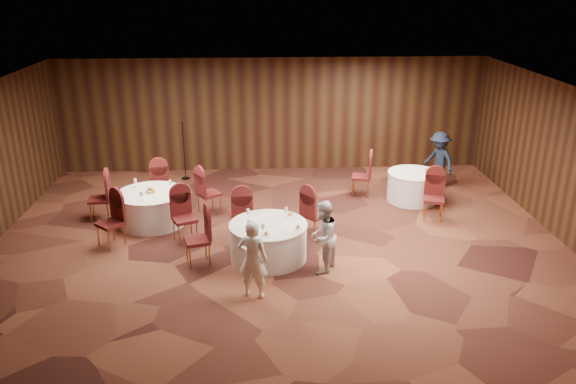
{
  "coord_description": "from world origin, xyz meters",
  "views": [
    {
      "loc": [
        -0.37,
        -10.6,
        5.26
      ],
      "look_at": [
        0.2,
        0.2,
        1.1
      ],
      "focal_mm": 35.0,
      "sensor_mm": 36.0,
      "label": 1
    }
  ],
  "objects_px": {
    "woman_a": "(253,260)",
    "man_c": "(439,160)",
    "table_main": "(268,241)",
    "table_right": "(413,186)",
    "woman_b": "(323,237)",
    "mic_stand": "(185,163)",
    "table_left": "(152,207)"
  },
  "relations": [
    {
      "from": "table_right",
      "to": "woman_b",
      "type": "xyz_separation_m",
      "value": [
        -2.65,
        -3.47,
        0.33
      ]
    },
    {
      "from": "man_c",
      "to": "mic_stand",
      "type": "bearing_deg",
      "value": -125.15
    },
    {
      "from": "table_main",
      "to": "mic_stand",
      "type": "distance_m",
      "value": 5.32
    },
    {
      "from": "table_left",
      "to": "mic_stand",
      "type": "relative_size",
      "value": 0.96
    },
    {
      "from": "table_left",
      "to": "woman_a",
      "type": "height_order",
      "value": "woman_a"
    },
    {
      "from": "mic_stand",
      "to": "woman_a",
      "type": "xyz_separation_m",
      "value": [
        1.91,
        -6.25,
        0.25
      ]
    },
    {
      "from": "mic_stand",
      "to": "man_c",
      "type": "distance_m",
      "value": 6.86
    },
    {
      "from": "table_left",
      "to": "table_right",
      "type": "distance_m",
      "value": 6.35
    },
    {
      "from": "table_main",
      "to": "table_left",
      "type": "bearing_deg",
      "value": 144.35
    },
    {
      "from": "table_main",
      "to": "mic_stand",
      "type": "xyz_separation_m",
      "value": [
        -2.21,
        4.84,
        0.09
      ]
    },
    {
      "from": "woman_b",
      "to": "table_left",
      "type": "bearing_deg",
      "value": -95.75
    },
    {
      "from": "table_left",
      "to": "man_c",
      "type": "distance_m",
      "value": 7.45
    },
    {
      "from": "table_main",
      "to": "table_right",
      "type": "bearing_deg",
      "value": 38.5
    },
    {
      "from": "mic_stand",
      "to": "woman_b",
      "type": "distance_m",
      "value": 6.28
    },
    {
      "from": "mic_stand",
      "to": "woman_b",
      "type": "xyz_separation_m",
      "value": [
        3.22,
        -5.39,
        0.24
      ]
    },
    {
      "from": "man_c",
      "to": "woman_b",
      "type": "bearing_deg",
      "value": -65.82
    },
    {
      "from": "table_left",
      "to": "table_right",
      "type": "xyz_separation_m",
      "value": [
        6.26,
        1.05,
        0.0
      ]
    },
    {
      "from": "table_left",
      "to": "man_c",
      "type": "bearing_deg",
      "value": 15.45
    },
    {
      "from": "table_right",
      "to": "mic_stand",
      "type": "height_order",
      "value": "mic_stand"
    },
    {
      "from": "table_main",
      "to": "man_c",
      "type": "relative_size",
      "value": 1.02
    },
    {
      "from": "table_right",
      "to": "table_main",
      "type": "bearing_deg",
      "value": -141.5
    },
    {
      "from": "table_left",
      "to": "woman_b",
      "type": "distance_m",
      "value": 4.36
    },
    {
      "from": "woman_a",
      "to": "woman_b",
      "type": "xyz_separation_m",
      "value": [
        1.3,
        0.86,
        -0.01
      ]
    },
    {
      "from": "woman_a",
      "to": "man_c",
      "type": "xyz_separation_m",
      "value": [
        4.87,
        5.26,
        0.03
      ]
    },
    {
      "from": "woman_a",
      "to": "man_c",
      "type": "height_order",
      "value": "man_c"
    },
    {
      "from": "table_left",
      "to": "woman_b",
      "type": "bearing_deg",
      "value": -33.86
    },
    {
      "from": "table_main",
      "to": "table_right",
      "type": "height_order",
      "value": "same"
    },
    {
      "from": "table_right",
      "to": "man_c",
      "type": "bearing_deg",
      "value": 45.65
    },
    {
      "from": "mic_stand",
      "to": "man_c",
      "type": "relative_size",
      "value": 1.07
    },
    {
      "from": "table_main",
      "to": "table_right",
      "type": "xyz_separation_m",
      "value": [
        3.66,
        2.91,
        0.0
      ]
    },
    {
      "from": "table_main",
      "to": "man_c",
      "type": "bearing_deg",
      "value": 40.06
    },
    {
      "from": "table_left",
      "to": "woman_a",
      "type": "distance_m",
      "value": 4.03
    }
  ]
}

